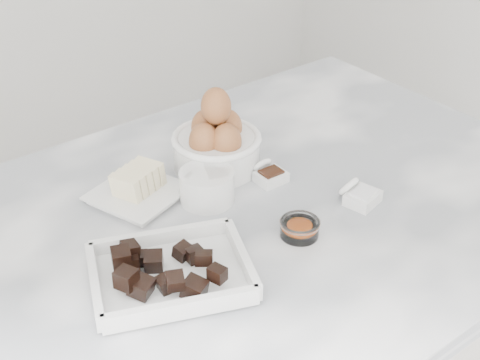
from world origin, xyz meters
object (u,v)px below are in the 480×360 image
butter_plate (136,188)px  salt_spoon (359,195)px  sugar_ramekin (207,185)px  chocolate_dish (170,269)px  egg_bowl (216,142)px  vanilla_spoon (269,174)px  honey_bowl (204,188)px  zest_bowl (300,227)px

butter_plate → salt_spoon: size_ratio=2.25×
sugar_ramekin → butter_plate: bearing=140.2°
chocolate_dish → egg_bowl: 0.33m
butter_plate → egg_bowl: 0.17m
egg_bowl → chocolate_dish: bearing=-137.8°
chocolate_dish → egg_bowl: size_ratio=1.67×
vanilla_spoon → chocolate_dish: bearing=-156.6°
chocolate_dish → sugar_ramekin: size_ratio=2.94×
egg_bowl → honey_bowl: egg_bowl is taller
butter_plate → vanilla_spoon: size_ratio=2.74×
honey_bowl → sugar_ramekin: bearing=-96.6°
honey_bowl → vanilla_spoon: (0.12, -0.03, -0.01)m
sugar_ramekin → egg_bowl: egg_bowl is taller
chocolate_dish → butter_plate: bearing=72.1°
egg_bowl → honey_bowl: (-0.08, -0.07, -0.03)m
honey_bowl → zest_bowl: size_ratio=1.27×
vanilla_spoon → salt_spoon: (0.08, -0.15, 0.00)m
butter_plate → sugar_ramekin: size_ratio=1.89×
chocolate_dish → egg_bowl: (0.24, 0.22, 0.03)m
sugar_ramekin → salt_spoon: bearing=-38.9°
butter_plate → zest_bowl: bearing=-58.6°
egg_bowl → honey_bowl: 0.11m
sugar_ramekin → egg_bowl: bearing=45.4°
vanilla_spoon → salt_spoon: salt_spoon is taller
honey_bowl → zest_bowl: (0.06, -0.18, -0.00)m
sugar_ramekin → salt_spoon: sugar_ramekin is taller
salt_spoon → honey_bowl: bearing=139.1°
zest_bowl → vanilla_spoon: size_ratio=1.01×
butter_plate → egg_bowl: size_ratio=1.07×
zest_bowl → vanilla_spoon: bearing=67.1°
egg_bowl → salt_spoon: size_ratio=2.10×
butter_plate → salt_spoon: butter_plate is taller
sugar_ramekin → salt_spoon: size_ratio=1.19×
egg_bowl → zest_bowl: bearing=-94.6°
zest_bowl → salt_spoon: salt_spoon is taller
salt_spoon → chocolate_dish: bearing=176.4°
chocolate_dish → vanilla_spoon: chocolate_dish is taller
sugar_ramekin → honey_bowl: 0.02m
butter_plate → salt_spoon: (0.30, -0.24, -0.01)m
chocolate_dish → vanilla_spoon: 0.31m
egg_bowl → vanilla_spoon: bearing=-64.3°
butter_plate → sugar_ramekin: butter_plate is taller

